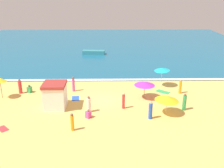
{
  "coord_description": "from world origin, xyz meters",
  "views": [
    {
      "loc": [
        0.42,
        -25.86,
        11.32
      ],
      "look_at": [
        0.89,
        2.76,
        0.8
      ],
      "focal_mm": 41.89,
      "sensor_mm": 36.0,
      "label": 1
    }
  ],
  "objects_px": {
    "beachgoer_8": "(29,89)",
    "beachgoer_10": "(123,101)",
    "beach_umbrella_2": "(167,98)",
    "beachgoer_4": "(73,84)",
    "lifeguard_cabana": "(55,95)",
    "beachgoer_5": "(150,110)",
    "beachgoer_11": "(20,87)",
    "beach_umbrella_0": "(162,69)",
    "beach_umbrella_1": "(145,84)",
    "beach_umbrella_3": "(0,80)",
    "beachgoer_2": "(72,122)",
    "beachgoer_9": "(180,87)",
    "beachgoer_6": "(88,114)",
    "small_boat_0": "(94,52)",
    "beachgoer_1": "(184,102)",
    "beachgoer_3": "(89,105)"
  },
  "relations": [
    {
      "from": "beach_umbrella_0",
      "to": "beachgoer_6",
      "type": "bearing_deg",
      "value": -135.77
    },
    {
      "from": "beachgoer_3",
      "to": "beach_umbrella_1",
      "type": "bearing_deg",
      "value": 29.23
    },
    {
      "from": "beachgoer_9",
      "to": "beach_umbrella_1",
      "type": "bearing_deg",
      "value": -161.98
    },
    {
      "from": "beachgoer_9",
      "to": "beachgoer_2",
      "type": "bearing_deg",
      "value": -144.11
    },
    {
      "from": "beachgoer_5",
      "to": "beachgoer_11",
      "type": "xyz_separation_m",
      "value": [
        -13.88,
        6.42,
        -0.03
      ]
    },
    {
      "from": "beach_umbrella_2",
      "to": "beachgoer_6",
      "type": "xyz_separation_m",
      "value": [
        -7.37,
        -0.64,
        -1.29
      ]
    },
    {
      "from": "beach_umbrella_2",
      "to": "beachgoer_11",
      "type": "height_order",
      "value": "beach_umbrella_2"
    },
    {
      "from": "beachgoer_10",
      "to": "beachgoer_1",
      "type": "bearing_deg",
      "value": -4.28
    },
    {
      "from": "beach_umbrella_1",
      "to": "beachgoer_9",
      "type": "height_order",
      "value": "beach_umbrella_1"
    },
    {
      "from": "beachgoer_3",
      "to": "beachgoer_4",
      "type": "height_order",
      "value": "beachgoer_4"
    },
    {
      "from": "lifeguard_cabana",
      "to": "beachgoer_1",
      "type": "xyz_separation_m",
      "value": [
        12.76,
        -0.75,
        -0.52
      ]
    },
    {
      "from": "beach_umbrella_1",
      "to": "beachgoer_9",
      "type": "xyz_separation_m",
      "value": [
        4.29,
        1.4,
        -0.9
      ]
    },
    {
      "from": "beachgoer_1",
      "to": "beachgoer_2",
      "type": "bearing_deg",
      "value": -160.17
    },
    {
      "from": "beach_umbrella_3",
      "to": "beachgoer_1",
      "type": "xyz_separation_m",
      "value": [
        19.07,
        -3.28,
        -1.33
      ]
    },
    {
      "from": "beachgoer_9",
      "to": "beachgoer_8",
      "type": "bearing_deg",
      "value": 178.24
    },
    {
      "from": "beach_umbrella_0",
      "to": "beachgoer_3",
      "type": "relative_size",
      "value": 1.53
    },
    {
      "from": "beachgoer_2",
      "to": "beachgoer_11",
      "type": "bearing_deg",
      "value": 129.6
    },
    {
      "from": "beachgoer_1",
      "to": "lifeguard_cabana",
      "type": "bearing_deg",
      "value": 176.64
    },
    {
      "from": "beach_umbrella_1",
      "to": "beachgoer_8",
      "type": "xyz_separation_m",
      "value": [
        -12.98,
        1.93,
        -1.32
      ]
    },
    {
      "from": "beachgoer_2",
      "to": "beach_umbrella_3",
      "type": "bearing_deg",
      "value": 140.47
    },
    {
      "from": "beach_umbrella_0",
      "to": "beachgoer_4",
      "type": "bearing_deg",
      "value": -172.35
    },
    {
      "from": "beach_umbrella_3",
      "to": "beachgoer_4",
      "type": "relative_size",
      "value": 1.36
    },
    {
      "from": "beachgoer_8",
      "to": "beachgoer_3",
      "type": "bearing_deg",
      "value": -35.73
    },
    {
      "from": "beachgoer_4",
      "to": "beachgoer_11",
      "type": "xyz_separation_m",
      "value": [
        -5.99,
        -0.57,
        -0.08
      ]
    },
    {
      "from": "beach_umbrella_0",
      "to": "beach_umbrella_1",
      "type": "height_order",
      "value": "beach_umbrella_0"
    },
    {
      "from": "beachgoer_10",
      "to": "beachgoer_4",
      "type": "bearing_deg",
      "value": 139.29
    },
    {
      "from": "beachgoer_6",
      "to": "small_boat_0",
      "type": "distance_m",
      "value": 24.5
    },
    {
      "from": "beach_umbrella_1",
      "to": "lifeguard_cabana",
      "type": "bearing_deg",
      "value": -166.54
    },
    {
      "from": "beachgoer_5",
      "to": "beachgoer_8",
      "type": "relative_size",
      "value": 1.87
    },
    {
      "from": "beachgoer_4",
      "to": "small_boat_0",
      "type": "relative_size",
      "value": 0.44
    },
    {
      "from": "beachgoer_1",
      "to": "beachgoer_5",
      "type": "xyz_separation_m",
      "value": [
        -3.61,
        -1.77,
        0.02
      ]
    },
    {
      "from": "beach_umbrella_2",
      "to": "beachgoer_10",
      "type": "height_order",
      "value": "beach_umbrella_2"
    },
    {
      "from": "beachgoer_9",
      "to": "beach_umbrella_2",
      "type": "bearing_deg",
      "value": -117.4
    },
    {
      "from": "beachgoer_4",
      "to": "beachgoer_11",
      "type": "bearing_deg",
      "value": -174.61
    },
    {
      "from": "beachgoer_5",
      "to": "beachgoer_6",
      "type": "distance_m",
      "value": 5.75
    },
    {
      "from": "lifeguard_cabana",
      "to": "beachgoer_10",
      "type": "relative_size",
      "value": 1.55
    },
    {
      "from": "beach_umbrella_3",
      "to": "beachgoer_2",
      "type": "bearing_deg",
      "value": -39.53
    },
    {
      "from": "beach_umbrella_2",
      "to": "beachgoer_4",
      "type": "relative_size",
      "value": 1.6
    },
    {
      "from": "beachgoer_8",
      "to": "beachgoer_10",
      "type": "xyz_separation_m",
      "value": [
        10.58,
        -4.43,
        0.41
      ]
    },
    {
      "from": "beachgoer_5",
      "to": "beachgoer_11",
      "type": "relative_size",
      "value": 1.01
    },
    {
      "from": "beachgoer_1",
      "to": "small_boat_0",
      "type": "distance_m",
      "value": 25.09
    },
    {
      "from": "beachgoer_1",
      "to": "beachgoer_5",
      "type": "distance_m",
      "value": 4.02
    },
    {
      "from": "lifeguard_cabana",
      "to": "beachgoer_8",
      "type": "height_order",
      "value": "lifeguard_cabana"
    },
    {
      "from": "beach_umbrella_2",
      "to": "beachgoer_11",
      "type": "distance_m",
      "value": 16.5
    },
    {
      "from": "beach_umbrella_3",
      "to": "beachgoer_3",
      "type": "bearing_deg",
      "value": -20.17
    },
    {
      "from": "beach_umbrella_2",
      "to": "beachgoer_10",
      "type": "relative_size",
      "value": 1.68
    },
    {
      "from": "beachgoer_9",
      "to": "beachgoer_10",
      "type": "height_order",
      "value": "beachgoer_9"
    },
    {
      "from": "beachgoer_10",
      "to": "small_boat_0",
      "type": "height_order",
      "value": "beachgoer_10"
    },
    {
      "from": "beachgoer_3",
      "to": "small_boat_0",
      "type": "relative_size",
      "value": 0.41
    },
    {
      "from": "beachgoer_2",
      "to": "beachgoer_10",
      "type": "xyz_separation_m",
      "value": [
        4.55,
        4.24,
        0.05
      ]
    }
  ]
}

